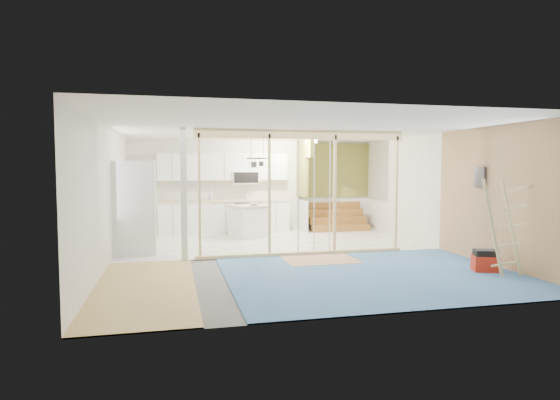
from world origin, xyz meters
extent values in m
cube|color=slate|center=(0.00, 0.00, 0.00)|extent=(7.00, 8.00, 0.01)
cube|color=white|center=(0.00, 0.00, 2.60)|extent=(7.00, 8.00, 0.01)
cube|color=white|center=(0.00, 4.00, 1.30)|extent=(7.00, 0.01, 2.60)
cube|color=white|center=(0.00, -4.00, 1.30)|extent=(7.00, 0.01, 2.60)
cube|color=white|center=(-3.50, 0.00, 1.30)|extent=(0.01, 8.00, 2.60)
cube|color=white|center=(3.50, 0.00, 1.30)|extent=(0.01, 8.00, 2.60)
cube|color=silver|center=(0.00, 2.00, 0.01)|extent=(7.00, 4.00, 0.02)
cube|color=#446BA6|center=(1.00, -2.00, 0.01)|extent=(5.00, 4.00, 0.02)
cube|color=tan|center=(-2.75, -2.00, 0.01)|extent=(1.50, 4.00, 0.02)
cube|color=tan|center=(0.50, -0.60, 0.02)|extent=(1.40, 1.00, 0.01)
cube|color=beige|center=(0.30, 0.00, 2.50)|extent=(4.40, 0.09, 0.18)
cube|color=beige|center=(0.30, 0.00, 0.05)|extent=(4.40, 0.09, 0.06)
cube|color=silver|center=(-2.10, 0.00, 1.30)|extent=(0.12, 0.14, 2.60)
cube|color=beige|center=(-1.80, 0.00, 1.30)|extent=(0.04, 0.09, 2.40)
cube|color=beige|center=(-0.40, 0.00, 1.30)|extent=(0.05, 0.09, 2.40)
cube|color=beige|center=(1.00, 0.00, 1.30)|extent=(0.04, 0.09, 2.40)
cube|color=beige|center=(2.40, 0.00, 1.30)|extent=(0.04, 0.09, 2.40)
cylinder|color=silver|center=(0.20, -0.03, 1.22)|extent=(0.02, 0.02, 2.35)
cylinder|color=silver|center=(0.90, 0.02, 1.22)|extent=(0.02, 0.02, 2.35)
cylinder|color=silver|center=(0.55, 0.00, 1.22)|extent=(0.02, 0.02, 2.35)
cube|color=white|center=(-0.90, 3.70, 0.44)|extent=(3.60, 0.60, 0.88)
cube|color=beige|center=(-0.90, 3.70, 0.91)|extent=(3.66, 0.64, 0.05)
cube|color=white|center=(-3.20, 2.60, 0.44)|extent=(0.60, 1.60, 0.88)
cube|color=beige|center=(-3.20, 2.60, 0.91)|extent=(0.64, 1.64, 0.05)
cube|color=white|center=(-0.90, 3.82, 1.85)|extent=(3.60, 0.34, 0.75)
cube|color=white|center=(-0.30, 3.78, 1.55)|extent=(0.72, 0.38, 0.36)
cube|color=black|center=(-0.30, 3.59, 1.55)|extent=(0.68, 0.02, 0.30)
cube|color=olive|center=(1.30, 3.55, 1.80)|extent=(0.10, 0.90, 1.60)
cube|color=silver|center=(1.30, 3.55, 0.45)|extent=(0.10, 0.90, 0.90)
cube|color=olive|center=(1.30, 2.85, 2.35)|extent=(0.10, 0.50, 0.50)
cube|color=olive|center=(2.40, 3.97, 1.75)|extent=(2.20, 0.04, 1.60)
cube|color=silver|center=(2.40, 3.97, 0.45)|extent=(2.20, 0.04, 0.90)
cube|color=#99642C|center=(2.35, 3.20, 0.10)|extent=(1.70, 0.26, 0.20)
cube|color=#99642C|center=(2.35, 3.46, 0.30)|extent=(1.70, 0.26, 0.20)
cube|color=#99642C|center=(2.35, 3.72, 0.50)|extent=(1.70, 0.26, 0.20)
cube|color=#99642C|center=(2.35, 3.98, 0.70)|extent=(1.70, 0.26, 0.20)
torus|color=black|center=(-0.30, 1.90, 2.05)|extent=(0.52, 0.52, 0.02)
cylinder|color=black|center=(-0.45, 1.90, 2.30)|extent=(0.01, 0.01, 0.50)
cylinder|color=black|center=(-0.15, 1.90, 2.30)|extent=(0.01, 0.01, 0.50)
cylinder|color=#3B3B41|center=(-0.40, 1.80, 1.90)|extent=(0.14, 0.14, 0.14)
cylinder|color=#3B3B41|center=(-0.18, 2.00, 1.92)|extent=(0.12, 0.12, 0.12)
cube|color=tan|center=(3.48, -2.00, 1.30)|extent=(0.02, 4.00, 2.60)
cube|color=#3B3B41|center=(3.43, -1.40, 1.65)|extent=(0.04, 0.30, 0.40)
cylinder|color=#FFEABF|center=(1.40, 3.00, 2.54)|extent=(0.32, 0.32, 0.08)
cube|color=white|center=(-3.09, 0.95, 0.98)|extent=(0.86, 0.83, 1.97)
cube|color=#3B3B41|center=(-2.67, 0.95, 0.98)|extent=(0.03, 0.79, 1.93)
cube|color=white|center=(-0.39, 2.70, 0.40)|extent=(0.99, 0.99, 0.79)
cube|color=beige|center=(-0.39, 2.70, 0.83)|extent=(1.11, 1.11, 0.05)
imported|color=beige|center=(-0.26, 2.56, 0.89)|extent=(0.31, 0.31, 0.06)
imported|color=silver|center=(-1.29, 3.61, 1.09)|extent=(0.15, 0.15, 0.33)
imported|color=silver|center=(-0.25, 3.63, 1.04)|extent=(0.12, 0.12, 0.21)
cube|color=#B62210|center=(3.00, -2.21, 0.15)|extent=(0.50, 0.43, 0.29)
cube|color=black|center=(3.00, -2.21, 0.34)|extent=(0.44, 0.38, 0.10)
cube|color=#C8B97A|center=(2.82, -2.61, 0.83)|extent=(0.38, 0.17, 1.64)
cube|color=#C8B97A|center=(3.18, -2.61, 0.83)|extent=(0.38, 0.17, 1.64)
cube|color=#C8B97A|center=(3.04, -2.61, 0.23)|extent=(0.38, 0.17, 0.11)
cube|color=#C8B97A|center=(3.11, -2.61, 0.54)|extent=(0.38, 0.17, 0.11)
cube|color=#C8B97A|center=(3.17, -2.61, 0.86)|extent=(0.38, 0.17, 0.11)
cube|color=#C8B97A|center=(3.24, -2.61, 1.17)|extent=(0.38, 0.17, 0.11)
cube|color=#C8B97A|center=(3.30, -2.61, 1.49)|extent=(0.38, 0.17, 0.11)
camera|label=1|loc=(-2.34, -9.26, 1.83)|focal=30.00mm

